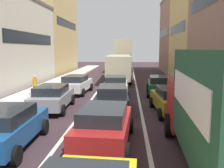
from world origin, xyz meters
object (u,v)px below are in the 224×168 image
object	(u,v)px
removalist_box_truck	(224,106)
sedan_left_lane_third	(52,97)
sedan_left_lane_fourth	(76,84)
bus_far_queue_secondary	(123,54)
bus_mid_queue_primary	(119,65)
hatchback_centre_lane_third	(112,97)
coupe_centre_lane_fourth	(116,85)
sedan_centre_lane_second	(104,124)
pedestrian_near_kerb	(35,84)
wagon_right_lane_far	(160,85)
wagon_left_lane_second	(6,127)
sedan_right_lane_behind_truck	(172,99)

from	to	relation	value
removalist_box_truck	sedan_left_lane_third	world-z (taller)	removalist_box_truck
sedan_left_lane_fourth	removalist_box_truck	bearing A→B (deg)	-147.55
sedan_left_lane_third	removalist_box_truck	bearing A→B (deg)	-137.20
removalist_box_truck	bus_far_queue_secondary	distance (m)	34.48
removalist_box_truck	sedan_left_lane_fourth	world-z (taller)	removalist_box_truck
bus_mid_queue_primary	sedan_left_lane_third	bearing A→B (deg)	165.29
hatchback_centre_lane_third	bus_mid_queue_primary	size ratio (longest dim) A/B	0.41
sedan_left_lane_third	coupe_centre_lane_fourth	bearing A→B (deg)	-35.09
removalist_box_truck	coupe_centre_lane_fourth	bearing A→B (deg)	19.33
sedan_left_lane_fourth	sedan_centre_lane_second	bearing A→B (deg)	-158.95
sedan_centre_lane_second	bus_far_queue_secondary	size ratio (longest dim) A/B	0.42
sedan_centre_lane_second	coupe_centre_lane_fourth	size ratio (longest dim) A/B	1.01
hatchback_centre_lane_third	pedestrian_near_kerb	world-z (taller)	pedestrian_near_kerb
coupe_centre_lane_fourth	bus_far_queue_secondary	bearing A→B (deg)	-2.07
sedan_left_lane_fourth	bus_mid_queue_primary	world-z (taller)	bus_mid_queue_primary
hatchback_centre_lane_third	wagon_right_lane_far	distance (m)	6.46
wagon_left_lane_second	bus_mid_queue_primary	xyz separation A→B (m)	(3.29, 20.16, 0.96)
sedan_centre_lane_second	sedan_left_lane_fourth	size ratio (longest dim) A/B	1.00
removalist_box_truck	wagon_left_lane_second	bearing A→B (deg)	81.88
sedan_left_lane_fourth	sedan_right_lane_behind_truck	distance (m)	9.10
wagon_left_lane_second	hatchback_centre_lane_third	size ratio (longest dim) A/B	1.00
sedan_left_lane_fourth	sedan_right_lane_behind_truck	bearing A→B (deg)	-128.10
sedan_left_lane_fourth	pedestrian_near_kerb	xyz separation A→B (m)	(-2.80, -1.70, 0.15)
wagon_left_lane_second	sedan_left_lane_third	world-z (taller)	same
removalist_box_truck	bus_far_queue_secondary	bearing A→B (deg)	8.78
bus_mid_queue_primary	pedestrian_near_kerb	bearing A→B (deg)	148.48
bus_far_queue_secondary	removalist_box_truck	bearing A→B (deg)	-174.29
wagon_left_lane_second	coupe_centre_lane_fourth	distance (m)	11.76
sedan_centre_lane_second	bus_far_queue_secondary	distance (m)	32.44
wagon_left_lane_second	hatchback_centre_lane_third	bearing A→B (deg)	-31.90
sedan_centre_lane_second	hatchback_centre_lane_third	size ratio (longest dim) A/B	1.01
pedestrian_near_kerb	hatchback_centre_lane_third	bearing A→B (deg)	-15.42
hatchback_centre_lane_third	sedan_left_lane_third	size ratio (longest dim) A/B	1.00
pedestrian_near_kerb	coupe_centre_lane_fourth	bearing A→B (deg)	29.94
wagon_left_lane_second	bus_far_queue_secondary	world-z (taller)	bus_far_queue_secondary
coupe_centre_lane_fourth	bus_mid_queue_primary	xyz separation A→B (m)	(-0.11, 8.90, 0.96)
sedan_right_lane_behind_truck	wagon_right_lane_far	size ratio (longest dim) A/B	1.00
sedan_centre_lane_second	coupe_centre_lane_fourth	bearing A→B (deg)	3.98
removalist_box_truck	bus_mid_queue_primary	bearing A→B (deg)	12.93
pedestrian_near_kerb	sedan_left_lane_third	bearing A→B (deg)	-40.35
wagon_left_lane_second	pedestrian_near_kerb	distance (m)	10.24
hatchback_centre_lane_third	wagon_left_lane_second	bearing A→B (deg)	147.44
wagon_left_lane_second	bus_mid_queue_primary	size ratio (longest dim) A/B	0.41
coupe_centre_lane_fourth	bus_far_queue_secondary	xyz separation A→B (m)	(0.14, 21.64, 2.03)
sedan_centre_lane_second	wagon_right_lane_far	distance (m)	11.41
sedan_right_lane_behind_truck	wagon_right_lane_far	distance (m)	5.94
wagon_right_lane_far	sedan_centre_lane_second	bearing A→B (deg)	166.19
wagon_right_lane_far	pedestrian_near_kerb	size ratio (longest dim) A/B	2.65
coupe_centre_lane_fourth	sedan_left_lane_fourth	xyz separation A→B (m)	(-3.27, 0.32, 0.00)
pedestrian_near_kerb	bus_far_queue_secondary	bearing A→B (deg)	92.07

